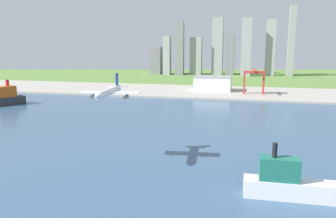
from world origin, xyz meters
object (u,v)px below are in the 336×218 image
at_px(warehouse_main, 213,83).
at_px(port_crane_red, 254,76).
at_px(container_barge, 0,99).
at_px(ferry_boat, 293,184).
at_px(airplane_landing, 109,92).

bearing_deg(warehouse_main, port_crane_red, -22.71).
bearing_deg(container_barge, ferry_boat, -30.03).
bearing_deg(warehouse_main, ferry_boat, -78.23).
bearing_deg(airplane_landing, port_crane_red, 74.54).
bearing_deg(port_crane_red, warehouse_main, 157.29).
height_order(airplane_landing, ferry_boat, airplane_landing).
xyz_separation_m(airplane_landing, warehouse_main, (23.73, 320.82, -28.12)).
xyz_separation_m(airplane_landing, container_barge, (-198.80, 146.83, -32.96)).
height_order(port_crane_red, warehouse_main, port_crane_red).
relative_size(port_crane_red, warehouse_main, 0.65).
height_order(container_barge, warehouse_main, container_barge).
bearing_deg(airplane_landing, container_barge, 143.55).
relative_size(container_barge, port_crane_red, 1.61).
distance_m(port_crane_red, warehouse_main, 64.79).
bearing_deg(ferry_boat, port_crane_red, 92.41).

